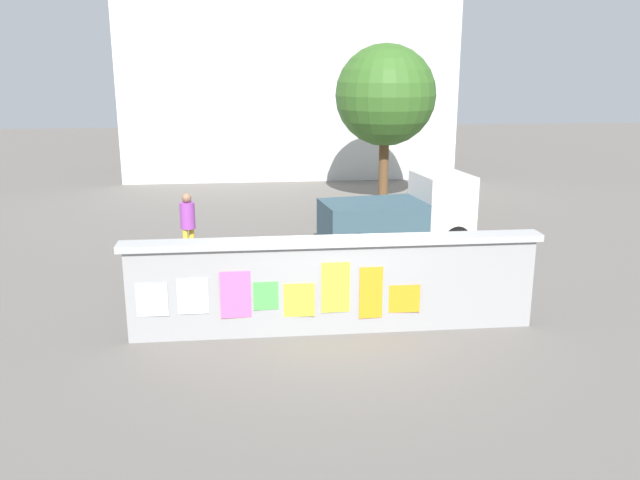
% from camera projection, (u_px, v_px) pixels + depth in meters
% --- Properties ---
extents(ground, '(60.00, 60.00, 0.00)m').
position_uv_depth(ground, '(299.00, 223.00, 19.11)').
color(ground, '#605B56').
extents(poster_wall, '(7.08, 0.42, 1.67)m').
position_uv_depth(poster_wall, '(334.00, 284.00, 11.20)').
color(poster_wall, gray).
rests_on(poster_wall, ground).
extents(auto_rickshaw_truck, '(3.78, 2.00, 1.85)m').
position_uv_depth(auto_rickshaw_truck, '(404.00, 214.00, 16.17)').
color(auto_rickshaw_truck, black).
rests_on(auto_rickshaw_truck, ground).
extents(motorcycle, '(1.87, 0.68, 0.87)m').
position_uv_depth(motorcycle, '(284.00, 267.00, 13.45)').
color(motorcycle, black).
rests_on(motorcycle, ground).
extents(bicycle_near, '(1.71, 0.44, 0.95)m').
position_uv_depth(bicycle_near, '(179.00, 272.00, 13.46)').
color(bicycle_near, black).
rests_on(bicycle_near, ground).
extents(person_walking, '(0.48, 0.48, 1.62)m').
position_uv_depth(person_walking, '(188.00, 220.00, 15.15)').
color(person_walking, yellow).
rests_on(person_walking, ground).
extents(tree_roadside, '(3.19, 3.19, 5.07)m').
position_uv_depth(tree_roadside, '(385.00, 96.00, 20.93)').
color(tree_roadside, brown).
rests_on(tree_roadside, ground).
extents(building_background, '(13.18, 6.41, 8.22)m').
position_uv_depth(building_background, '(286.00, 71.00, 27.58)').
color(building_background, silver).
rests_on(building_background, ground).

